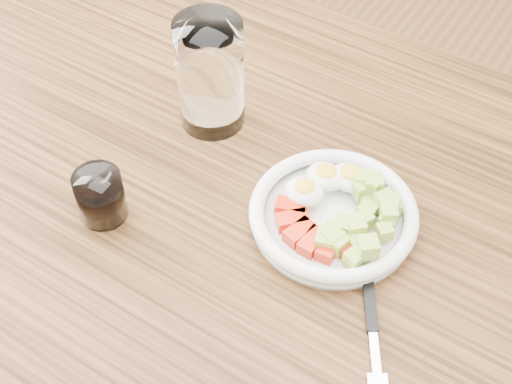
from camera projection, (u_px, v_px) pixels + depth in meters
dining_table at (258, 260)px, 1.00m from camera, size 1.50×0.90×0.77m
bowl at (335, 213)px, 0.90m from camera, size 0.22×0.22×0.05m
fork at (371, 316)px, 0.82m from camera, size 0.12×0.18×0.01m
water_glass at (210, 75)px, 0.98m from camera, size 0.09×0.09×0.17m
coffee_glass at (100, 196)px, 0.90m from camera, size 0.06×0.06×0.07m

